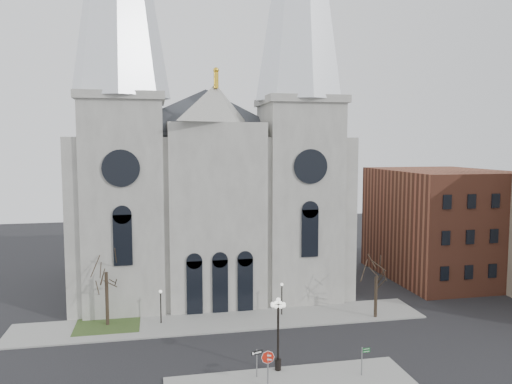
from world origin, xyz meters
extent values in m
plane|color=black|center=(0.00, 0.00, 0.00)|extent=(160.00, 160.00, 0.00)
cube|color=gray|center=(0.00, 11.00, 0.07)|extent=(40.00, 6.00, 0.14)
cube|color=#2D431C|center=(-11.00, 12.00, 0.09)|extent=(6.00, 5.00, 0.18)
cube|color=gray|center=(0.00, 26.00, 9.00)|extent=(30.00, 24.00, 18.00)
pyramid|color=#2D3035|center=(0.00, 26.00, 24.00)|extent=(33.00, 26.40, 6.00)
cube|color=gray|center=(-9.50, 17.50, 11.00)|extent=(8.00, 8.00, 22.00)
cylinder|color=black|center=(-9.50, 13.45, 15.00)|extent=(3.60, 0.30, 3.60)
cube|color=gray|center=(9.50, 17.50, 11.00)|extent=(8.00, 8.00, 22.00)
cylinder|color=black|center=(9.50, 13.45, 15.00)|extent=(3.60, 0.30, 3.60)
cube|color=gray|center=(0.00, 16.00, 9.75)|extent=(10.00, 5.00, 19.50)
pyramid|color=gray|center=(0.00, 16.00, 21.50)|extent=(11.00, 5.00, 4.00)
cube|color=brown|center=(30.00, 22.00, 7.00)|extent=(14.00, 18.00, 14.00)
cylinder|color=black|center=(-11.00, 12.00, 2.62)|extent=(0.32, 0.32, 5.25)
cylinder|color=black|center=(15.00, 9.00, 2.10)|extent=(0.32, 0.32, 4.20)
cylinder|color=black|center=(-6.00, 11.50, 1.64)|extent=(0.12, 0.12, 3.00)
sphere|color=white|center=(-6.00, 11.50, 3.24)|extent=(0.32, 0.32, 0.32)
cylinder|color=black|center=(6.00, 11.50, 1.64)|extent=(0.12, 0.12, 3.00)
sphere|color=white|center=(6.00, 11.50, 3.24)|extent=(0.32, 0.32, 0.32)
cylinder|color=slate|center=(1.25, -2.97, 1.44)|extent=(0.10, 0.10, 2.60)
cylinder|color=#B4190C|center=(1.25, -2.97, 2.34)|extent=(0.84, 0.40, 0.90)
cylinder|color=white|center=(1.25, -2.97, 2.34)|extent=(0.90, 0.41, 0.97)
cube|color=white|center=(1.25, -2.97, 2.49)|extent=(0.46, 0.22, 0.11)
cube|color=white|center=(1.25, -2.97, 2.19)|extent=(0.52, 0.25, 0.11)
cylinder|color=black|center=(2.61, -0.50, 2.64)|extent=(0.17, 0.17, 5.00)
cylinder|color=black|center=(2.61, -0.50, 0.57)|extent=(0.48, 0.48, 0.87)
sphere|color=white|center=(2.61, -0.50, 5.63)|extent=(0.35, 0.35, 0.35)
cylinder|color=slate|center=(0.80, -1.26, 1.19)|extent=(0.09, 0.09, 2.11)
cube|color=black|center=(0.80, -1.26, 2.00)|extent=(0.89, 0.32, 0.30)
cylinder|color=slate|center=(8.51, -2.59, 1.21)|extent=(0.09, 0.09, 2.15)
cube|color=#0C591B|center=(8.85, -2.57, 2.14)|extent=(0.61, 0.07, 0.15)
cube|color=#0C591B|center=(8.85, -2.57, 1.94)|extent=(0.61, 0.07, 0.15)
camera|label=1|loc=(-6.33, -35.97, 17.31)|focal=35.00mm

